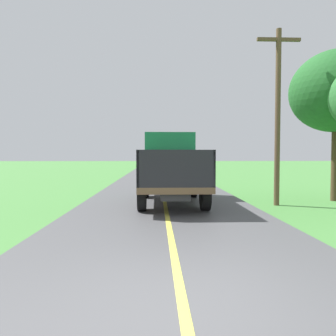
{
  "coord_description": "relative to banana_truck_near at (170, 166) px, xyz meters",
  "views": [
    {
      "loc": [
        -0.32,
        -3.8,
        1.92
      ],
      "look_at": [
        0.15,
        8.92,
        1.4
      ],
      "focal_mm": 33.41,
      "sensor_mm": 36.0,
      "label": 1
    }
  ],
  "objects": [
    {
      "name": "road_surface",
      "position": [
        -0.24,
        -8.95,
        -1.43
      ],
      "size": [
        6.4,
        120.0,
        0.08
      ],
      "primitive_type": "cube",
      "color": "#4C4C4F",
      "rests_on": "ground"
    },
    {
      "name": "roadside_tree_mid_right",
      "position": [
        6.93,
        0.08,
        3.09
      ],
      "size": [
        3.75,
        3.75,
        6.27
      ],
      "color": "#4C3823",
      "rests_on": "ground"
    },
    {
      "name": "ground_plane",
      "position": [
        -0.24,
        -8.95,
        -1.47
      ],
      "size": [
        200.0,
        200.0,
        0.0
      ],
      "primitive_type": "plane",
      "color": "#47843D"
    },
    {
      "name": "centre_line",
      "position": [
        -0.24,
        -8.95,
        -1.39
      ],
      "size": [
        0.14,
        108.0,
        0.01
      ],
      "primitive_type": "cube",
      "color": "#E0D64C",
      "rests_on": "road_surface"
    },
    {
      "name": "banana_truck_near",
      "position": [
        0.0,
        0.0,
        0.0
      ],
      "size": [
        2.38,
        5.82,
        2.8
      ],
      "color": "#2D2D30",
      "rests_on": "road_surface"
    },
    {
      "name": "utility_pole_roadside",
      "position": [
        4.05,
        -0.99,
        2.11
      ],
      "size": [
        1.65,
        0.2,
        6.67
      ],
      "color": "brown",
      "rests_on": "ground"
    }
  ]
}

